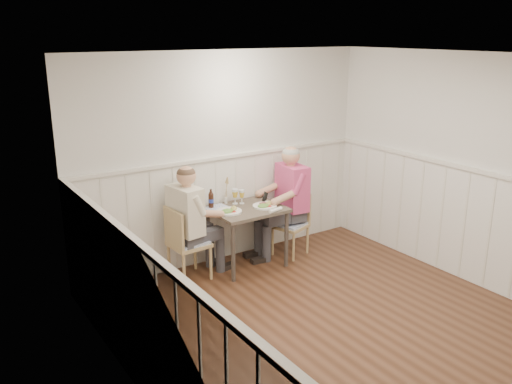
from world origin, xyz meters
The scene contains 16 objects.
ground_plane centered at (0.00, 0.00, 0.00)m, with size 4.50×4.50×0.00m, color #432616.
room_shell centered at (0.00, 0.00, 1.52)m, with size 4.04×4.54×2.60m.
wainscot centered at (0.00, 0.69, 0.69)m, with size 4.00×4.49×1.34m.
dining_table centered at (0.06, 1.84, 0.64)m, with size 0.86×0.70×0.75m.
chair_right centered at (0.76, 1.84, 0.44)m, with size 0.48×0.48×0.81m.
chair_left centered at (-0.75, 1.90, 0.48)m, with size 0.44×0.44×0.88m.
man_in_pink centered at (0.73, 1.88, 0.61)m, with size 0.70×0.48×1.45m.
diner_cream centered at (-0.69, 1.90, 0.58)m, with size 0.69×0.48×1.39m.
plate_man centered at (0.26, 1.75, 0.77)m, with size 0.30×0.30×0.07m.
plate_diner centered at (-0.22, 1.81, 0.77)m, with size 0.31×0.31×0.08m.
beer_glass_a centered at (0.10, 2.02, 0.87)m, with size 0.07×0.07×0.18m.
beer_glass_b centered at (0.02, 2.05, 0.88)m, with size 0.08×0.08×0.19m.
beer_bottle centered at (-0.30, 2.08, 0.85)m, with size 0.07×0.07×0.23m.
rolled_napkin centered at (0.27, 1.53, 0.77)m, with size 0.20×0.08×0.04m.
grass_vase centered at (-0.06, 2.13, 0.91)m, with size 0.04×0.04×0.36m.
gingham_mat centered at (-0.25, 2.04, 0.75)m, with size 0.30×0.25×0.01m.
Camera 1 is at (-3.28, -3.41, 2.82)m, focal length 38.00 mm.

